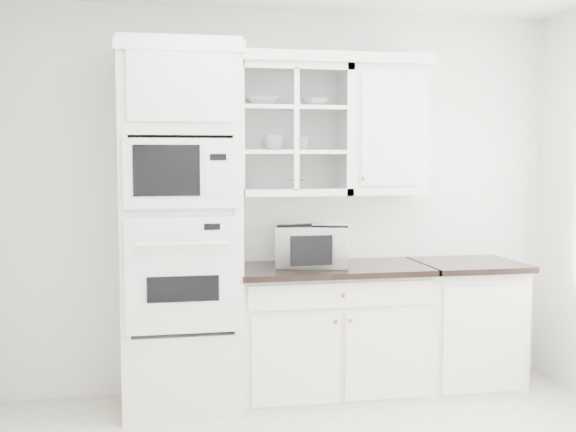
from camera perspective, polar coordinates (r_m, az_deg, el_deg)
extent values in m
cube|color=white|center=(5.17, -0.38, 1.19)|extent=(4.00, 0.02, 2.70)
cube|color=white|center=(4.78, -8.54, -0.95)|extent=(0.76, 0.65, 2.40)
cube|color=white|center=(4.49, -8.30, -4.68)|extent=(0.70, 0.03, 0.72)
cube|color=black|center=(4.48, -8.28, -5.73)|extent=(0.44, 0.01, 0.16)
cube|color=white|center=(4.43, -8.40, 3.33)|extent=(0.70, 0.03, 0.43)
cube|color=black|center=(4.40, -9.57, 3.57)|extent=(0.40, 0.01, 0.31)
cube|color=white|center=(5.09, 3.38, -9.26)|extent=(1.30, 0.60, 0.88)
cube|color=black|center=(4.96, 3.51, -4.19)|extent=(1.32, 0.67, 0.04)
cube|color=white|center=(5.42, 13.80, -8.52)|extent=(0.70, 0.60, 0.88)
cube|color=black|center=(5.30, 14.05, -3.75)|extent=(0.72, 0.67, 0.04)
cube|color=white|center=(5.02, 0.29, 6.80)|extent=(0.80, 0.33, 0.90)
cube|color=white|center=(5.01, 0.29, 5.08)|extent=(0.74, 0.29, 0.02)
cube|color=white|center=(5.02, 0.29, 8.51)|extent=(0.74, 0.29, 0.02)
cube|color=white|center=(5.19, 7.66, 6.69)|extent=(0.55, 0.33, 0.90)
cube|color=white|center=(5.01, -0.86, 12.36)|extent=(2.14, 0.38, 0.07)
imported|color=white|center=(4.94, 1.94, -2.35)|extent=(0.57, 0.51, 0.28)
imported|color=white|center=(4.99, -1.99, 8.99)|extent=(0.27, 0.27, 0.06)
imported|color=white|center=(5.06, 2.16, 8.92)|extent=(0.21, 0.21, 0.06)
imported|color=white|center=(5.00, -1.14, 5.80)|extent=(0.15, 0.15, 0.11)
imported|color=white|center=(5.04, 1.14, 5.73)|extent=(0.12, 0.12, 0.09)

